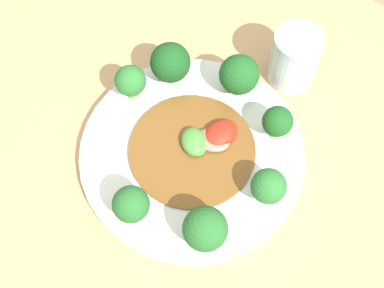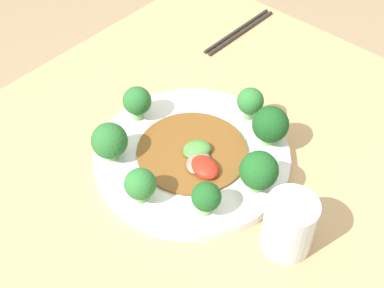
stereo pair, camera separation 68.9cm
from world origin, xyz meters
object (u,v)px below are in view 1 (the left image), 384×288
Objects in this scene: broccoli_southwest at (277,122)px; broccoli_east at (132,80)px; broccoli_northwest at (205,229)px; broccoli_north at (131,205)px; broccoli_southeast at (170,63)px; drinking_glass at (295,58)px; stirfry_center at (198,145)px; plate at (192,154)px; broccoli_south at (239,75)px; broccoli_west at (268,187)px.

broccoli_east is at bearing 20.15° from broccoli_southwest.
broccoli_north is at bearing 19.95° from broccoli_northwest.
broccoli_southeast is 0.76× the size of drinking_glass.
stirfry_center is (-0.00, -0.13, -0.03)m from broccoli_north.
plate is 0.02m from stirfry_center.
broccoli_south is 1.01× the size of broccoli_southeast.
stirfry_center is at bearing -109.35° from plate.
broccoli_north is (-0.13, 0.14, 0.00)m from broccoli_east.
drinking_glass is (-0.16, -0.18, -0.01)m from broccoli_east.
plate is at bearing 3.47° from broccoli_west.
broccoli_east is (0.12, 0.10, -0.00)m from broccoli_south.
broccoli_east is at bearing -4.46° from stirfry_center.
stirfry_center is at bearing -1.19° from broccoli_west.
broccoli_southeast is 0.38× the size of stirfry_center.
broccoli_southwest is 0.64× the size of drinking_glass.
broccoli_southwest is 0.97× the size of broccoli_east.
drinking_glass reaches higher than broccoli_southeast.
broccoli_south is 1.16× the size of broccoli_east.
drinking_glass is (-0.04, -0.08, -0.01)m from broccoli_south.
broccoli_south is 0.10m from broccoli_southeast.
broccoli_south is at bearing -84.79° from plate.
broccoli_southwest is 0.21m from broccoli_east.
broccoli_east is 0.25m from broccoli_west.
drinking_glass reaches higher than stirfry_center.
broccoli_northwest reaches higher than stirfry_center.
broccoli_southeast is 0.18m from drinking_glass.
broccoli_north is (0.00, 0.12, 0.05)m from plate.
broccoli_south reaches higher than stirfry_center.
broccoli_east is at bearing -8.91° from plate.
broccoli_south is 0.09m from drinking_glass.
broccoli_north is 0.69× the size of drinking_glass.
broccoli_south is (0.09, -0.03, 0.00)m from broccoli_southwest.
drinking_glass is (-0.03, -0.20, 0.04)m from plate.
broccoli_north is (0.07, 0.22, 0.00)m from broccoli_southwest.
broccoli_south is at bearing -17.74° from broccoli_southwest.
broccoli_east is 0.66× the size of drinking_glass.
plate is 5.33× the size of broccoli_west.
broccoli_northwest reaches higher than broccoli_north.
plate is 5.31× the size of broccoli_east.
broccoli_east is 0.34× the size of stirfry_center.
drinking_glass is at bearing -95.36° from broccoli_north.
stirfry_center reaches higher than plate.
drinking_glass reaches higher than broccoli_south.
broccoli_southwest is at bearing 162.26° from broccoli_south.
broccoli_southwest is 0.92× the size of broccoli_north.
broccoli_south is at bearing -153.75° from broccoli_southeast.
broccoli_east is 0.87× the size of broccoli_southeast.
broccoli_northwest is at bearing 73.80° from broccoli_west.
broccoli_southeast is at bearing -113.67° from broccoli_east.
broccoli_east reaches higher than stirfry_center.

